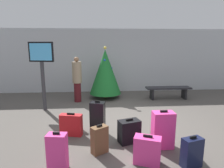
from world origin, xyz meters
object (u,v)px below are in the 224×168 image
object	(u,v)px
holiday_tree	(105,72)
suitcase_6	(129,131)
suitcase_2	(100,140)
traveller_0	(77,79)
suitcase_7	(57,152)
flight_info_kiosk	(42,64)
suitcase_5	(71,125)
waiting_bench	(168,90)
suitcase_3	(98,118)
suitcase_4	(192,153)
suitcase_1	(147,150)
suitcase_0	(163,130)

from	to	relation	value
holiday_tree	suitcase_6	bearing A→B (deg)	-84.26
suitcase_2	traveller_0	bearing A→B (deg)	102.22
suitcase_7	traveller_0	bearing A→B (deg)	90.98
flight_info_kiosk	suitcase_7	xyz separation A→B (m)	(1.07, -3.25, -1.20)
suitcase_5	suitcase_6	world-z (taller)	suitcase_5
waiting_bench	suitcase_3	bearing A→B (deg)	-134.13
suitcase_4	suitcase_1	bearing A→B (deg)	168.70
traveller_0	suitcase_6	world-z (taller)	traveller_0
suitcase_3	traveller_0	bearing A→B (deg)	105.21
holiday_tree	suitcase_4	world-z (taller)	holiday_tree
holiday_tree	suitcase_7	bearing A→B (deg)	-102.27
suitcase_3	suitcase_4	size ratio (longest dim) A/B	1.43
waiting_bench	suitcase_0	size ratio (longest dim) A/B	2.17
traveller_0	suitcase_6	xyz separation A→B (m)	(1.45, -3.27, -0.64)
holiday_tree	traveller_0	size ratio (longest dim) A/B	1.23
holiday_tree	suitcase_3	xyz separation A→B (m)	(-0.32, -3.24, -0.68)
suitcase_0	suitcase_6	bearing A→B (deg)	158.43
traveller_0	suitcase_0	world-z (taller)	traveller_0
traveller_0	suitcase_3	distance (m)	2.92
flight_info_kiosk	suitcase_2	bearing A→B (deg)	-57.05
suitcase_3	suitcase_5	bearing A→B (deg)	-175.38
holiday_tree	traveller_0	xyz separation A→B (m)	(-1.07, -0.46, -0.19)
suitcase_1	suitcase_5	size ratio (longest dim) A/B	0.99
suitcase_1	suitcase_4	world-z (taller)	suitcase_4
holiday_tree	suitcase_4	distance (m)	4.93
flight_info_kiosk	suitcase_0	distance (m)	4.23
flight_info_kiosk	waiting_bench	size ratio (longest dim) A/B	1.26
traveller_0	suitcase_2	distance (m)	3.79
suitcase_2	suitcase_6	size ratio (longest dim) A/B	1.09
holiday_tree	waiting_bench	bearing A→B (deg)	-7.70
holiday_tree	traveller_0	bearing A→B (deg)	-156.82
traveller_0	suitcase_7	bearing A→B (deg)	-89.02
suitcase_0	suitcase_3	size ratio (longest dim) A/B	0.98
waiting_bench	suitcase_7	distance (m)	5.52
waiting_bench	flight_info_kiosk	bearing A→B (deg)	-167.49
suitcase_2	suitcase_7	bearing A→B (deg)	-145.72
traveller_0	suitcase_5	xyz separation A→B (m)	(0.13, -2.83, -0.63)
waiting_bench	suitcase_1	world-z (taller)	suitcase_1
traveller_0	suitcase_0	xyz separation A→B (m)	(2.11, -3.53, -0.50)
holiday_tree	waiting_bench	distance (m)	2.62
traveller_0	suitcase_5	world-z (taller)	traveller_0
suitcase_0	suitcase_5	size ratio (longest dim) A/B	1.46
suitcase_2	suitcase_7	size ratio (longest dim) A/B	0.85
suitcase_1	suitcase_4	bearing A→B (deg)	-11.30
suitcase_0	suitcase_2	bearing A→B (deg)	-174.58
suitcase_5	suitcase_7	xyz separation A→B (m)	(-0.06, -1.31, 0.07)
suitcase_0	suitcase_2	xyz separation A→B (m)	(-1.32, -0.13, -0.11)
flight_info_kiosk	traveller_0	world-z (taller)	flight_info_kiosk
suitcase_1	suitcase_6	size ratio (longest dim) A/B	1.01
suitcase_7	suitcase_0	bearing A→B (deg)	16.82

